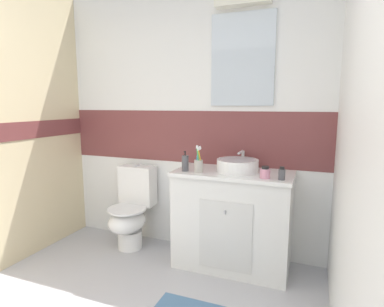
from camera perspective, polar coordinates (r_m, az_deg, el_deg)
name	(u,v)px	position (r m, az deg, el deg)	size (l,w,h in m)	color
wall_back_tiled	(191,120)	(3.07, -0.14, 6.11)	(3.20, 0.20, 2.50)	white
wall_right_plain	(366,141)	(1.62, 28.95, 2.05)	(0.10, 3.48, 2.50)	white
vanity_cabinet	(233,219)	(2.81, 7.38, -11.72)	(0.99, 0.51, 0.85)	silver
sink_basin	(238,165)	(2.67, 8.26, -2.09)	(0.35, 0.39, 0.16)	white
toilet	(131,210)	(3.22, -10.92, -10.07)	(0.37, 0.50, 0.81)	white
toothbrush_cup	(198,165)	(2.62, 1.18, -2.08)	(0.07, 0.07, 0.23)	#B2ADA3
soap_dispenser	(185,163)	(2.67, -1.24, -1.76)	(0.06, 0.06, 0.17)	#4C4C51
hair_gel_jar	(265,173)	(2.48, 13.11, -3.43)	(0.08, 0.08, 0.09)	pink
lotion_bottle_short	(282,174)	(2.46, 15.96, -3.57)	(0.05, 0.05, 0.10)	#4C4C51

